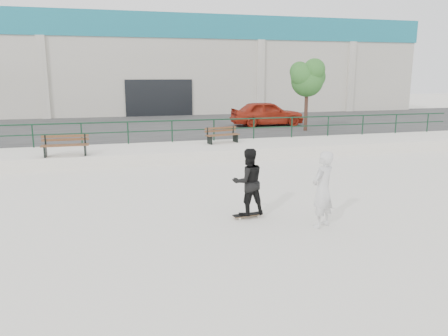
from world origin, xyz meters
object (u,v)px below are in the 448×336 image
object	(u,v)px
bench_right	(222,135)
skateboard	(248,215)
standing_skater	(248,182)
bench_left	(65,146)
seated_skater	(323,190)
tree	(308,77)
red_car	(267,113)

from	to	relation	value
bench_right	skateboard	xyz separation A→B (m)	(-1.72, -9.06, -0.79)
standing_skater	skateboard	bearing A→B (deg)	85.49
bench_left	standing_skater	size ratio (longest dim) A/B	1.03
seated_skater	tree	bearing A→B (deg)	-144.09
skateboard	standing_skater	bearing A→B (deg)	83.35
tree	standing_skater	size ratio (longest dim) A/B	2.30
bench_right	tree	distance (m)	6.97
red_car	standing_skater	xyz separation A→B (m)	(-6.11, -14.96, -0.30)
bench_right	tree	world-z (taller)	tree
tree	seated_skater	xyz separation A→B (m)	(-5.89, -13.28, -2.52)
skateboard	standing_skater	size ratio (longest dim) A/B	0.47
bench_left	standing_skater	bearing A→B (deg)	-55.57
red_car	skateboard	world-z (taller)	red_car
bench_left	bench_right	world-z (taller)	bench_left
bench_right	standing_skater	xyz separation A→B (m)	(-1.72, -9.06, 0.09)
skateboard	bench_left	bearing A→B (deg)	116.77
skateboard	standing_skater	world-z (taller)	standing_skater
bench_left	skateboard	distance (m)	9.07
bench_left	standing_skater	distance (m)	9.03
skateboard	standing_skater	distance (m)	0.88
tree	standing_skater	bearing A→B (deg)	-121.25
tree	seated_skater	world-z (taller)	tree
standing_skater	seated_skater	xyz separation A→B (m)	(1.50, -1.11, -0.02)
bench_right	seated_skater	size ratio (longest dim) A/B	0.89
seated_skater	red_car	bearing A→B (deg)	-136.20
tree	bench_left	bearing A→B (deg)	-159.45
bench_right	red_car	size ratio (longest dim) A/B	0.37
tree	skateboard	size ratio (longest dim) A/B	4.93
standing_skater	tree	bearing A→B (deg)	-125.76
skateboard	seated_skater	size ratio (longest dim) A/B	0.43
bench_right	tree	bearing A→B (deg)	16.78
bench_left	tree	size ratio (longest dim) A/B	0.45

